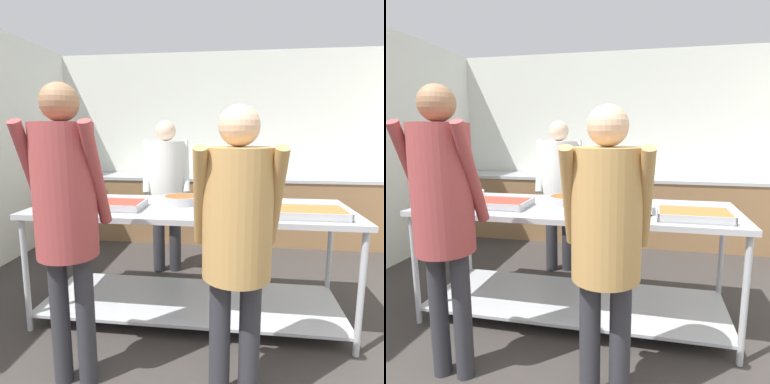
# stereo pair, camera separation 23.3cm
# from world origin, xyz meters

# --- Properties ---
(wall_rear) EXTENTS (4.83, 0.06, 2.65)m
(wall_rear) POSITION_xyz_m (0.00, 4.38, 1.32)
(wall_rear) COLOR silver
(wall_rear) RESTS_ON ground_plane
(back_counter) EXTENTS (4.67, 0.65, 0.91)m
(back_counter) POSITION_xyz_m (-0.00, 4.01, 0.46)
(back_counter) COLOR olive
(back_counter) RESTS_ON ground_plane
(serving_counter) EXTENTS (2.49, 0.90, 0.93)m
(serving_counter) POSITION_xyz_m (-0.07, 1.89, 0.62)
(serving_counter) COLOR #ADAFB5
(serving_counter) RESTS_ON ground_plane
(plate_stack) EXTENTS (0.26, 0.26, 0.07)m
(plate_stack) POSITION_xyz_m (-1.06, 2.02, 0.96)
(plate_stack) COLOR white
(plate_stack) RESTS_ON serving_counter
(serving_tray_vegetables) EXTENTS (0.48, 0.32, 0.05)m
(serving_tray_vegetables) POSITION_xyz_m (-0.66, 1.75, 0.95)
(serving_tray_vegetables) COLOR #ADAFB5
(serving_tray_vegetables) RESTS_ON serving_counter
(sauce_pan) EXTENTS (0.45, 0.31, 0.07)m
(sauce_pan) POSITION_xyz_m (-0.15, 1.98, 0.96)
(sauce_pan) COLOR #ADAFB5
(sauce_pan) RESTS_ON serving_counter
(serving_tray_greens) EXTENTS (0.43, 0.29, 0.05)m
(serving_tray_greens) POSITION_xyz_m (0.32, 1.82, 0.95)
(serving_tray_greens) COLOR #ADAFB5
(serving_tray_greens) RESTS_ON serving_counter
(serving_tray_roast) EXTENTS (0.49, 0.33, 0.05)m
(serving_tray_roast) POSITION_xyz_m (0.81, 1.68, 0.95)
(serving_tray_roast) COLOR #ADAFB5
(serving_tray_roast) RESTS_ON serving_counter
(guest_serving_left) EXTENTS (0.48, 0.37, 1.64)m
(guest_serving_left) POSITION_xyz_m (0.30, 0.99, 1.01)
(guest_serving_left) COLOR #2D2D33
(guest_serving_left) RESTS_ON ground_plane
(guest_serving_right) EXTENTS (0.45, 0.36, 1.77)m
(guest_serving_right) POSITION_xyz_m (-0.65, 1.01, 1.10)
(guest_serving_right) COLOR #2D2D33
(guest_serving_right) RESTS_ON ground_plane
(cook_behind_counter) EXTENTS (0.54, 0.40, 1.63)m
(cook_behind_counter) POSITION_xyz_m (-0.45, 2.79, 1.00)
(cook_behind_counter) COLOR #2D2D33
(cook_behind_counter) RESTS_ON ground_plane
(water_bottle) EXTENTS (0.07, 0.07, 0.22)m
(water_bottle) POSITION_xyz_m (0.10, 4.02, 1.01)
(water_bottle) COLOR silver
(water_bottle) RESTS_ON back_counter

